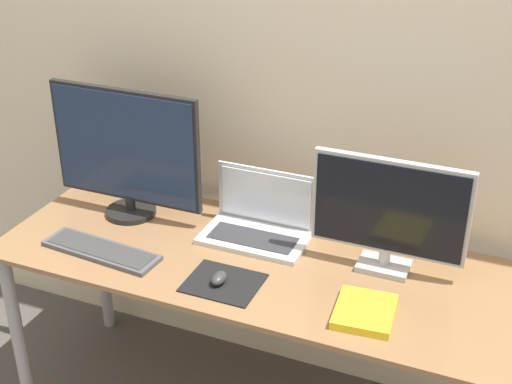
{
  "coord_description": "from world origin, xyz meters",
  "views": [
    {
      "loc": [
        0.77,
        -1.51,
        1.98
      ],
      "look_at": [
        -0.01,
        0.37,
        0.93
      ],
      "focal_mm": 50.0,
      "sensor_mm": 36.0,
      "label": 1
    }
  ],
  "objects": [
    {
      "name": "wall_back",
      "position": [
        0.0,
        0.72,
        1.25
      ],
      "size": [
        7.0,
        0.05,
        2.5
      ],
      "color": "beige",
      "rests_on": "ground_plane"
    },
    {
      "name": "mouse",
      "position": [
        -0.05,
        0.15,
        0.73
      ],
      "size": [
        0.04,
        0.07,
        0.04
      ],
      "color": "#333333",
      "rests_on": "mousepad"
    },
    {
      "name": "desk",
      "position": [
        0.0,
        0.33,
        0.61
      ],
      "size": [
        1.75,
        0.65,
        0.71
      ],
      "color": "olive",
      "rests_on": "ground_plane"
    },
    {
      "name": "laptop",
      "position": [
        -0.05,
        0.48,
        0.76
      ],
      "size": [
        0.37,
        0.22,
        0.22
      ],
      "color": "silver",
      "rests_on": "desk"
    },
    {
      "name": "keyboard",
      "position": [
        -0.49,
        0.16,
        0.71
      ],
      "size": [
        0.43,
        0.16,
        0.02
      ],
      "color": "#4C4C51",
      "rests_on": "desk"
    },
    {
      "name": "book",
      "position": [
        0.41,
        0.17,
        0.72
      ],
      "size": [
        0.19,
        0.21,
        0.03
      ],
      "color": "yellow",
      "rests_on": "desk"
    },
    {
      "name": "monitor_right",
      "position": [
        0.41,
        0.44,
        0.91
      ],
      "size": [
        0.49,
        0.12,
        0.38
      ],
      "color": "#B2B2B7",
      "rests_on": "desk"
    },
    {
      "name": "monitor_left",
      "position": [
        -0.54,
        0.44,
        0.95
      ],
      "size": [
        0.58,
        0.18,
        0.48
      ],
      "color": "black",
      "rests_on": "desk"
    },
    {
      "name": "mousepad",
      "position": [
        -0.04,
        0.16,
        0.71
      ],
      "size": [
        0.23,
        0.19,
        0.0
      ],
      "color": "black",
      "rests_on": "desk"
    }
  ]
}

